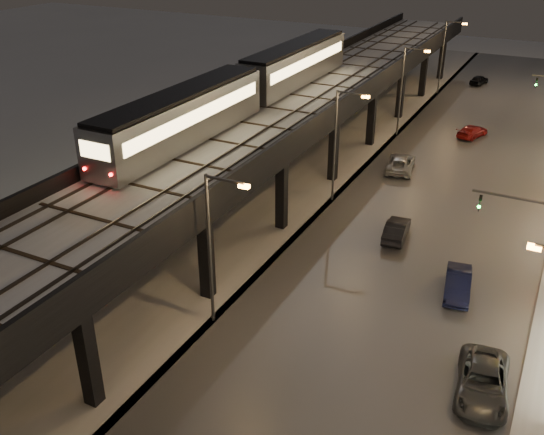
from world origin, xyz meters
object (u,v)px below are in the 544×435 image
at_px(subway_train, 247,86).
at_px(car_mid_silver, 401,164).
at_px(car_onc_silver, 458,284).
at_px(car_far_white, 479,80).
at_px(car_near_white, 396,230).
at_px(car_onc_dark, 482,383).
at_px(car_mid_dark, 472,132).

bearing_deg(subway_train, car_mid_silver, 37.20).
relative_size(car_mid_silver, car_onc_silver, 1.17).
height_order(subway_train, car_far_white, subway_train).
bearing_deg(car_onc_silver, car_near_white, 126.64).
distance_m(car_far_white, car_onc_dark, 61.17).
relative_size(car_near_white, car_mid_dark, 0.97).
bearing_deg(car_onc_dark, subway_train, 134.88).
bearing_deg(car_mid_dark, car_onc_silver, 117.55).
height_order(car_mid_dark, car_far_white, car_far_white).
relative_size(car_mid_dark, car_far_white, 1.16).
bearing_deg(car_near_white, car_onc_dark, 115.42).
bearing_deg(car_mid_dark, car_far_white, -63.09).
distance_m(car_far_white, car_onc_silver, 52.65).
distance_m(subway_train, car_onc_dark, 29.43).
xyz_separation_m(car_mid_silver, car_onc_dark, (11.49, -25.80, 0.03)).
xyz_separation_m(car_mid_dark, car_onc_dark, (7.49, -37.94, 0.11)).
bearing_deg(car_onc_dark, car_near_white, 114.39).
relative_size(subway_train, car_mid_silver, 7.22).
relative_size(car_mid_dark, car_onc_silver, 1.00).
xyz_separation_m(car_near_white, car_mid_dark, (0.67, 24.60, -0.06)).
relative_size(subway_train, car_far_white, 9.80).
xyz_separation_m(car_mid_silver, car_far_white, (0.76, 34.43, -0.07)).
height_order(car_near_white, car_mid_silver, car_mid_silver).
bearing_deg(car_near_white, car_mid_dark, -97.57).
height_order(car_far_white, car_onc_silver, car_onc_silver).
xyz_separation_m(subway_train, car_far_white, (11.66, 42.70, -7.73)).
bearing_deg(car_onc_dark, car_mid_silver, 106.94).
relative_size(car_far_white, car_onc_dark, 0.70).
height_order(car_mid_dark, car_onc_dark, car_onc_dark).
height_order(car_near_white, car_mid_dark, car_near_white).
bearing_deg(car_mid_silver, car_near_white, 95.97).
xyz_separation_m(subway_train, car_onc_silver, (19.54, -9.35, -7.65)).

